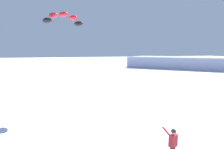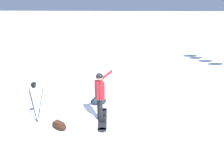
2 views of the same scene
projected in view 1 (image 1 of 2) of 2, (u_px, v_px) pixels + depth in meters
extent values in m
cube|color=maroon|center=(173.00, 141.00, 8.98)|extent=(0.40, 0.47, 0.59)
sphere|color=tan|center=(174.00, 132.00, 8.93)|extent=(0.23, 0.23, 0.23)
sphere|color=black|center=(174.00, 131.00, 8.92)|extent=(0.24, 0.24, 0.24)
cylinder|color=maroon|center=(167.00, 132.00, 9.00)|extent=(0.53, 0.29, 0.41)
cylinder|color=maroon|center=(176.00, 139.00, 9.09)|extent=(0.09, 0.09, 0.59)
ellipsoid|color=black|center=(78.00, 24.00, 17.11)|extent=(1.31, 1.01, 0.44)
ellipsoid|color=red|center=(73.00, 18.00, 16.70)|extent=(1.31, 1.01, 0.44)
ellipsoid|color=red|center=(63.00, 14.00, 16.09)|extent=(1.31, 1.01, 0.44)
ellipsoid|color=red|center=(53.00, 15.00, 15.53)|extent=(1.31, 1.01, 0.44)
ellipsoid|color=black|center=(47.00, 20.00, 15.24)|extent=(1.31, 1.01, 0.44)
cube|color=#979FB9|center=(206.00, 63.00, 55.97)|extent=(42.13, 41.98, 3.44)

